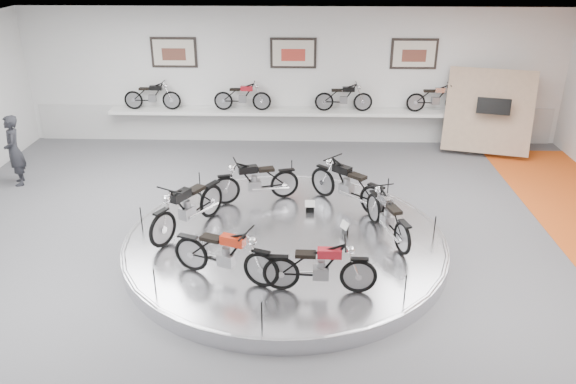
{
  "coord_description": "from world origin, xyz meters",
  "views": [
    {
      "loc": [
        0.37,
        -9.56,
        5.76
      ],
      "look_at": [
        0.05,
        0.6,
        1.14
      ],
      "focal_mm": 35.0,
      "sensor_mm": 36.0,
      "label": 1
    }
  ],
  "objects_px": {
    "bike_b": "(255,180)",
    "bike_c": "(188,206)",
    "bike_d": "(225,253)",
    "bike_f": "(388,215)",
    "visitor": "(14,151)",
    "bike_e": "(320,267)",
    "shelf": "(293,112)",
    "display_platform": "(285,243)",
    "bike_a": "(347,184)"
  },
  "relations": [
    {
      "from": "display_platform",
      "to": "bike_e",
      "type": "bearing_deg",
      "value": -71.08
    },
    {
      "from": "bike_d",
      "to": "bike_f",
      "type": "bearing_deg",
      "value": 48.01
    },
    {
      "from": "bike_a",
      "to": "visitor",
      "type": "distance_m",
      "value": 8.4
    },
    {
      "from": "bike_d",
      "to": "visitor",
      "type": "relative_size",
      "value": 0.95
    },
    {
      "from": "shelf",
      "to": "bike_f",
      "type": "xyz_separation_m",
      "value": [
        2.02,
        -6.35,
        -0.21
      ]
    },
    {
      "from": "visitor",
      "to": "bike_c",
      "type": "bearing_deg",
      "value": 33.66
    },
    {
      "from": "bike_c",
      "to": "bike_d",
      "type": "height_order",
      "value": "bike_c"
    },
    {
      "from": "bike_c",
      "to": "bike_d",
      "type": "xyz_separation_m",
      "value": [
        0.99,
        -1.74,
        -0.04
      ]
    },
    {
      "from": "bike_e",
      "to": "bike_f",
      "type": "xyz_separation_m",
      "value": [
        1.38,
        1.93,
        0.01
      ]
    },
    {
      "from": "bike_b",
      "to": "bike_c",
      "type": "bearing_deg",
      "value": 32.86
    },
    {
      "from": "bike_a",
      "to": "visitor",
      "type": "relative_size",
      "value": 1.0
    },
    {
      "from": "bike_c",
      "to": "bike_d",
      "type": "distance_m",
      "value": 2.0
    },
    {
      "from": "bike_c",
      "to": "bike_b",
      "type": "bearing_deg",
      "value": 169.27
    },
    {
      "from": "bike_e",
      "to": "bike_c",
      "type": "bearing_deg",
      "value": 143.42
    },
    {
      "from": "bike_a",
      "to": "bike_d",
      "type": "relative_size",
      "value": 1.04
    },
    {
      "from": "bike_c",
      "to": "bike_e",
      "type": "distance_m",
      "value": 3.34
    },
    {
      "from": "bike_a",
      "to": "bike_d",
      "type": "bearing_deg",
      "value": 95.58
    },
    {
      "from": "display_platform",
      "to": "bike_c",
      "type": "xyz_separation_m",
      "value": [
        -1.97,
        0.19,
        0.7
      ]
    },
    {
      "from": "visitor",
      "to": "display_platform",
      "type": "bearing_deg",
      "value": 39.99
    },
    {
      "from": "shelf",
      "to": "bike_e",
      "type": "bearing_deg",
      "value": -85.55
    },
    {
      "from": "bike_a",
      "to": "bike_e",
      "type": "distance_m",
      "value": 3.43
    },
    {
      "from": "bike_e",
      "to": "display_platform",
      "type": "bearing_deg",
      "value": 110.8
    },
    {
      "from": "bike_e",
      "to": "visitor",
      "type": "height_order",
      "value": "visitor"
    },
    {
      "from": "bike_b",
      "to": "bike_a",
      "type": "bearing_deg",
      "value": 157.96
    },
    {
      "from": "bike_b",
      "to": "bike_e",
      "type": "height_order",
      "value": "bike_b"
    },
    {
      "from": "bike_e",
      "to": "bike_f",
      "type": "relative_size",
      "value": 0.98
    },
    {
      "from": "bike_d",
      "to": "bike_e",
      "type": "distance_m",
      "value": 1.66
    },
    {
      "from": "bike_c",
      "to": "bike_f",
      "type": "xyz_separation_m",
      "value": [
        3.99,
        -0.15,
        -0.06
      ]
    },
    {
      "from": "display_platform",
      "to": "bike_d",
      "type": "bearing_deg",
      "value": -122.48
    },
    {
      "from": "bike_b",
      "to": "bike_f",
      "type": "relative_size",
      "value": 1.03
    },
    {
      "from": "bike_a",
      "to": "bike_f",
      "type": "distance_m",
      "value": 1.59
    },
    {
      "from": "bike_c",
      "to": "bike_a",
      "type": "bearing_deg",
      "value": 140.75
    },
    {
      "from": "shelf",
      "to": "bike_a",
      "type": "height_order",
      "value": "bike_a"
    },
    {
      "from": "bike_d",
      "to": "bike_a",
      "type": "bearing_deg",
      "value": 72.82
    },
    {
      "from": "bike_d",
      "to": "visitor",
      "type": "bearing_deg",
      "value": 161.93
    },
    {
      "from": "bike_b",
      "to": "shelf",
      "type": "bearing_deg",
      "value": -115.72
    },
    {
      "from": "shelf",
      "to": "bike_d",
      "type": "relative_size",
      "value": 6.4
    },
    {
      "from": "bike_a",
      "to": "bike_f",
      "type": "relative_size",
      "value": 1.08
    },
    {
      "from": "bike_f",
      "to": "shelf",
      "type": "bearing_deg",
      "value": -0.18
    },
    {
      "from": "bike_b",
      "to": "bike_e",
      "type": "distance_m",
      "value": 3.8
    },
    {
      "from": "bike_c",
      "to": "bike_e",
      "type": "xyz_separation_m",
      "value": [
        2.61,
        -2.08,
        -0.07
      ]
    },
    {
      "from": "bike_e",
      "to": "visitor",
      "type": "distance_m",
      "value": 9.07
    },
    {
      "from": "display_platform",
      "to": "shelf",
      "type": "height_order",
      "value": "shelf"
    },
    {
      "from": "shelf",
      "to": "bike_b",
      "type": "distance_m",
      "value": 4.8
    },
    {
      "from": "bike_e",
      "to": "bike_f",
      "type": "height_order",
      "value": "bike_f"
    },
    {
      "from": "visitor",
      "to": "bike_f",
      "type": "bearing_deg",
      "value": 45.3
    },
    {
      "from": "shelf",
      "to": "bike_c",
      "type": "relative_size",
      "value": 5.89
    },
    {
      "from": "bike_d",
      "to": "bike_f",
      "type": "height_order",
      "value": "bike_d"
    },
    {
      "from": "bike_a",
      "to": "bike_c",
      "type": "relative_size",
      "value": 0.96
    },
    {
      "from": "bike_b",
      "to": "bike_d",
      "type": "bearing_deg",
      "value": 68.61
    }
  ]
}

